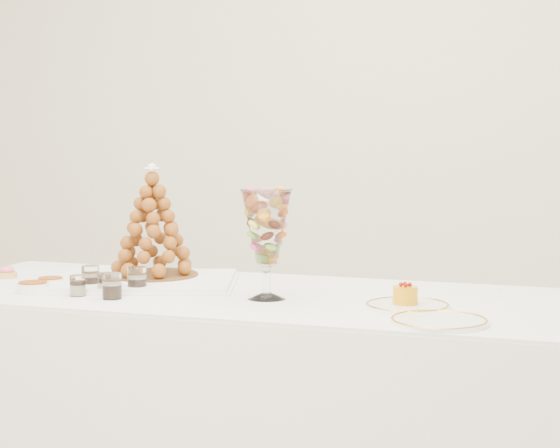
% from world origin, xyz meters
% --- Properties ---
extents(buffet_table, '(2.00, 0.80, 0.76)m').
position_xyz_m(buffet_table, '(-0.06, 0.21, 0.38)').
color(buffet_table, white).
rests_on(buffet_table, ground).
extents(lace_tray, '(0.67, 0.58, 0.02)m').
position_xyz_m(lace_tray, '(-0.39, 0.26, 0.77)').
color(lace_tray, white).
rests_on(lace_tray, buffet_table).
extents(macaron_vase, '(0.15, 0.15, 0.32)m').
position_xyz_m(macaron_vase, '(0.08, 0.13, 0.97)').
color(macaron_vase, white).
rests_on(macaron_vase, buffet_table).
extents(cake_plate, '(0.24, 0.24, 0.01)m').
position_xyz_m(cake_plate, '(0.50, 0.12, 0.77)').
color(cake_plate, white).
rests_on(cake_plate, buffet_table).
extents(spare_plate, '(0.26, 0.26, 0.01)m').
position_xyz_m(spare_plate, '(0.61, -0.06, 0.77)').
color(spare_plate, white).
rests_on(spare_plate, buffet_table).
extents(pink_tart, '(0.07, 0.07, 0.04)m').
position_xyz_m(pink_tart, '(-0.89, 0.23, 0.78)').
color(pink_tart, tan).
rests_on(pink_tart, buffet_table).
extents(verrine_a, '(0.07, 0.07, 0.07)m').
position_xyz_m(verrine_a, '(-0.50, 0.11, 0.80)').
color(verrine_a, white).
rests_on(verrine_a, buffet_table).
extents(verrine_b, '(0.05, 0.05, 0.06)m').
position_xyz_m(verrine_b, '(-0.42, 0.06, 0.79)').
color(verrine_b, white).
rests_on(verrine_b, buffet_table).
extents(verrine_c, '(0.06, 0.06, 0.08)m').
position_xyz_m(verrine_c, '(-0.34, 0.11, 0.80)').
color(verrine_c, white).
rests_on(verrine_c, buffet_table).
extents(verrine_d, '(0.05, 0.05, 0.06)m').
position_xyz_m(verrine_d, '(-0.48, -0.00, 0.79)').
color(verrine_d, white).
rests_on(verrine_d, buffet_table).
extents(verrine_e, '(0.06, 0.06, 0.08)m').
position_xyz_m(verrine_e, '(-0.36, -0.01, 0.80)').
color(verrine_e, white).
rests_on(verrine_e, buffet_table).
extents(ramekin_back, '(0.08, 0.08, 0.03)m').
position_xyz_m(ramekin_back, '(-0.65, 0.12, 0.77)').
color(ramekin_back, white).
rests_on(ramekin_back, buffet_table).
extents(ramekin_front, '(0.10, 0.10, 0.03)m').
position_xyz_m(ramekin_front, '(-0.64, 0.00, 0.77)').
color(ramekin_front, white).
rests_on(ramekin_front, buffet_table).
extents(croquembouche, '(0.30, 0.30, 0.37)m').
position_xyz_m(croquembouche, '(-0.39, 0.32, 0.96)').
color(croquembouche, brown).
rests_on(croquembouche, lace_tray).
extents(mousse_cake, '(0.07, 0.07, 0.06)m').
position_xyz_m(mousse_cake, '(0.49, 0.12, 0.80)').
color(mousse_cake, orange).
rests_on(mousse_cake, cake_plate).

